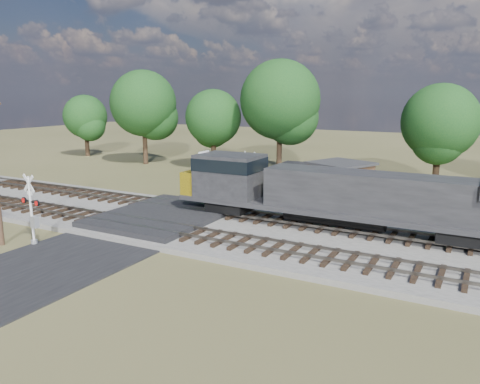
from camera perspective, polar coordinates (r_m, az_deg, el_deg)
The scene contains 10 objects.
ground at distance 30.69m, azimuth -9.77°, elevation -3.78°, with size 160.00×160.00×0.00m, color #444424.
ballast_bed at distance 26.38m, azimuth 8.44°, elevation -6.03°, with size 140.00×10.00×0.30m, color gray.
road at distance 30.68m, azimuth -9.77°, elevation -3.71°, with size 7.00×60.00×0.08m, color black.
crossing_panel at distance 30.99m, azimuth -9.22°, elevation -3.00°, with size 7.00×9.00×0.62m, color #262628.
track_near at distance 27.24m, azimuth -7.18°, elevation -4.83°, with size 140.00×2.60×0.33m.
track_far at distance 31.28m, azimuth -1.88°, elevation -2.52°, with size 140.00×2.60×0.33m.
crossing_signal_near at distance 27.97m, azimuth -23.96°, elevation -2.71°, with size 1.60×0.37×3.97m.
crossing_signal_far at distance 34.04m, azimuth 1.05°, elevation 0.93°, with size 1.67×0.36×4.14m.
equipment_shed at distance 38.28m, azimuth 12.12°, elevation 1.49°, with size 5.52×5.52×2.86m.
treeline at distance 44.86m, azimuth 16.63°, elevation 9.50°, with size 77.26×9.68×11.62m.
Camera 1 is at (18.35, -23.17, 8.26)m, focal length 35.00 mm.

